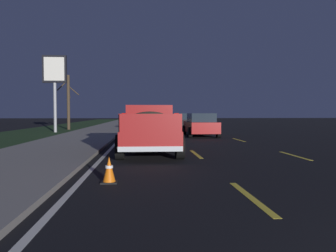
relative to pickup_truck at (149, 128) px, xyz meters
name	(u,v)px	position (x,y,z in m)	size (l,w,h in m)	color
ground	(186,130)	(15.80, -3.50, -0.98)	(144.00, 144.00, 0.00)	black
sidewalk_shoulder	(101,130)	(15.80, 3.95, -0.92)	(108.00, 4.00, 0.12)	gray
grass_verge	(43,131)	(15.80, 8.95, -0.98)	(108.00, 6.00, 0.01)	#1E3819
lane_markings	(150,129)	(19.20, -0.43, -0.98)	(108.25, 7.04, 0.01)	yellow
pickup_truck	(149,128)	(0.00, 0.00, 0.00)	(5.43, 2.29, 1.87)	maroon
sedan_black	(184,121)	(17.01, -3.48, -0.20)	(4.44, 2.09, 1.54)	black
sedan_tan	(145,122)	(16.60, 0.08, -0.20)	(4.42, 2.06, 1.54)	#9E845B
sedan_red	(201,125)	(8.67, -3.57, -0.20)	(4.41, 2.04, 1.54)	maroon
gas_price_sign	(55,75)	(13.93, 7.37, 3.63)	(0.27, 1.90, 6.19)	#99999E
bare_tree_far	(68,101)	(18.29, 7.32, 1.74)	(1.63, 2.00, 5.13)	#423323
traffic_cone_near	(109,170)	(-5.38, 0.98, -0.70)	(0.36, 0.36, 0.58)	black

